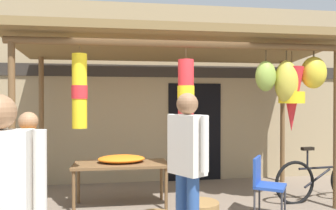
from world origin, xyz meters
TOP-DOWN VIEW (x-y plane):
  - shop_facade at (0.01, 2.34)m, footprint 12.23×0.29m
  - market_stall_canopy at (0.54, 0.79)m, footprint 5.18×2.19m
  - display_table at (-0.60, 0.67)m, footprint 1.44×0.65m
  - flower_heap_on_table at (-0.57, 0.72)m, footprint 0.73×0.51m
  - folding_chair at (1.42, -0.07)m, footprint 0.56×0.56m
  - wicker_basket_by_table at (0.51, 0.04)m, footprint 0.54×0.54m
  - parked_bicycle at (2.67, 0.48)m, footprint 1.75×0.44m
  - customer_foreground at (-1.59, -0.76)m, footprint 0.23×0.59m
  - shopper_by_bananas at (0.10, -1.02)m, footprint 0.40×0.51m

SIDE VIEW (x-z plane):
  - wicker_basket_by_table at x=0.51m, z-range 0.00..0.22m
  - parked_bicycle at x=2.67m, z-range -0.11..0.81m
  - folding_chair at x=1.42m, z-range 0.08..0.92m
  - display_table at x=-0.60m, z-range 0.27..0.95m
  - flower_heap_on_table at x=-0.57m, z-range 0.68..0.79m
  - customer_foreground at x=-1.59m, z-range 0.13..1.65m
  - shopper_by_bananas at x=0.10m, z-range 0.16..1.89m
  - shop_facade at x=0.01m, z-range 0.00..3.62m
  - market_stall_canopy at x=0.54m, z-range 0.99..3.70m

